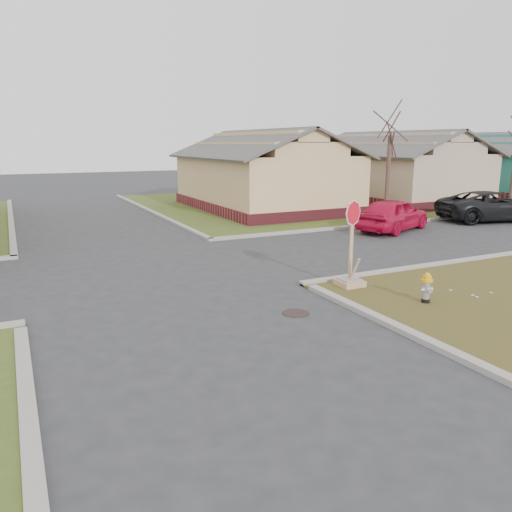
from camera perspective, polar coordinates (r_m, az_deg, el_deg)
name	(u,v)px	position (r m, az deg, el deg)	size (l,w,h in m)	color
ground	(200,321)	(11.29, -6.47, -7.42)	(120.00, 120.00, 0.00)	#2A2B2D
verge_far_right	(400,197)	(38.08, 16.11, 6.53)	(37.00, 19.00, 0.05)	#3A4D1B
curbs	(144,271)	(15.89, -12.63, -1.66)	(80.00, 40.00, 0.12)	gray
manhole	(296,313)	(11.75, 4.58, -6.53)	(0.64, 0.64, 0.01)	black
side_house_yellow	(263,172)	(29.80, 0.79, 9.57)	(7.60, 11.60, 4.70)	maroon
side_house_tan	(394,168)	(35.47, 15.54, 9.64)	(7.60, 11.60, 4.70)	maroon
side_house_teal	(496,165)	(42.77, 25.76, 9.32)	(7.60, 11.60, 4.70)	maroon
tree_mid_right	(388,177)	(26.80, 14.83, 8.70)	(0.22, 0.22, 4.20)	#402B25
fire_hydrant	(427,286)	(12.92, 18.92, -3.27)	(0.28, 0.28, 0.76)	black
stop_sign	(350,268)	(13.84, 10.73, -1.31)	(0.68, 0.66, 2.38)	tan
red_sedan	(393,214)	(23.31, 15.40, 4.61)	(1.75, 4.35, 1.48)	red
dark_pickup	(492,206)	(28.02, 25.40, 5.18)	(2.50, 5.42, 1.50)	black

